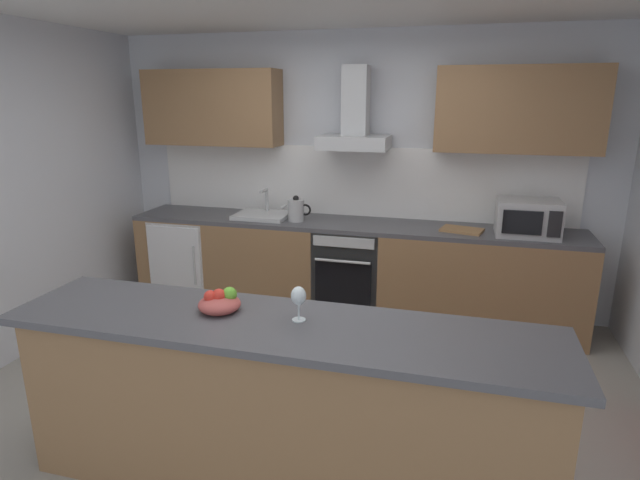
% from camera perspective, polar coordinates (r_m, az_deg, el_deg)
% --- Properties ---
extents(ground, '(5.70, 4.92, 0.02)m').
position_cam_1_polar(ground, '(3.65, -2.74, -18.22)').
color(ground, gray).
extents(wall_back, '(5.70, 0.12, 2.60)m').
position_cam_1_polar(wall_back, '(5.04, 4.14, 7.33)').
color(wall_back, silver).
rests_on(wall_back, ground).
extents(backsplash_tile, '(4.00, 0.02, 0.66)m').
position_cam_1_polar(backsplash_tile, '(4.99, 3.97, 6.42)').
color(backsplash_tile, white).
extents(counter_back, '(4.14, 0.60, 0.90)m').
position_cam_1_polar(counter_back, '(4.88, 3.09, -3.21)').
color(counter_back, olive).
rests_on(counter_back, ground).
extents(counter_island, '(2.78, 0.64, 0.95)m').
position_cam_1_polar(counter_island, '(2.81, -4.46, -17.76)').
color(counter_island, olive).
rests_on(counter_island, ground).
extents(upper_cabinets, '(4.08, 0.32, 0.70)m').
position_cam_1_polar(upper_cabinets, '(4.77, 3.74, 14.22)').
color(upper_cabinets, olive).
extents(oven, '(0.60, 0.62, 0.80)m').
position_cam_1_polar(oven, '(4.85, 3.28, -3.22)').
color(oven, slate).
rests_on(oven, ground).
extents(refrigerator, '(0.58, 0.60, 0.85)m').
position_cam_1_polar(refrigerator, '(5.43, -14.18, -2.00)').
color(refrigerator, white).
rests_on(refrigerator, ground).
extents(microwave, '(0.50, 0.38, 0.30)m').
position_cam_1_polar(microwave, '(4.61, 21.89, 2.28)').
color(microwave, '#B7BABC').
rests_on(microwave, counter_back).
extents(sink, '(0.50, 0.40, 0.26)m').
position_cam_1_polar(sink, '(4.97, -6.33, 2.79)').
color(sink, silver).
rests_on(sink, counter_back).
extents(kettle, '(0.29, 0.15, 0.24)m').
position_cam_1_polar(kettle, '(4.80, -2.64, 3.34)').
color(kettle, '#B7BABC').
rests_on(kettle, counter_back).
extents(range_hood, '(0.62, 0.45, 0.72)m').
position_cam_1_polar(range_hood, '(4.72, 3.87, 12.71)').
color(range_hood, '#B7BABC').
extents(wine_glass, '(0.08, 0.08, 0.18)m').
position_cam_1_polar(wine_glass, '(2.55, -2.38, -6.31)').
color(wine_glass, silver).
rests_on(wine_glass, counter_island).
extents(fruit_bowl, '(0.22, 0.22, 0.13)m').
position_cam_1_polar(fruit_bowl, '(2.74, -10.97, -6.77)').
color(fruit_bowl, '#B24C47').
rests_on(fruit_bowl, counter_island).
extents(chopping_board, '(0.38, 0.29, 0.02)m').
position_cam_1_polar(chopping_board, '(4.61, 15.34, 1.08)').
color(chopping_board, '#9E7247').
rests_on(chopping_board, counter_back).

